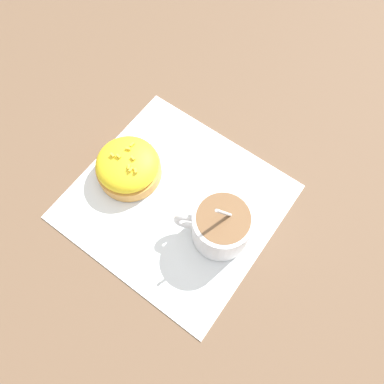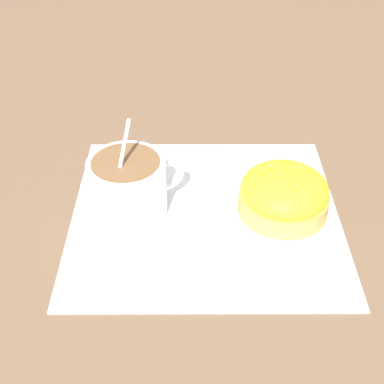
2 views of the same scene
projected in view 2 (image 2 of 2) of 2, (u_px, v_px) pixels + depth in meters
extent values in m
plane|color=brown|center=(205.00, 214.00, 0.57)|extent=(3.00, 3.00, 0.00)
cube|color=white|center=(205.00, 213.00, 0.57)|extent=(0.31, 0.29, 0.00)
cylinder|color=white|center=(128.00, 187.00, 0.55)|extent=(0.08, 0.08, 0.06)
cylinder|color=brown|center=(126.00, 166.00, 0.53)|extent=(0.07, 0.07, 0.01)
torus|color=white|center=(167.00, 174.00, 0.56)|extent=(0.04, 0.03, 0.04)
ellipsoid|color=silver|center=(140.00, 193.00, 0.57)|extent=(0.02, 0.03, 0.01)
cylinder|color=silver|center=(119.00, 172.00, 0.52)|extent=(0.02, 0.05, 0.10)
cylinder|color=#D19347|center=(283.00, 202.00, 0.56)|extent=(0.09, 0.09, 0.02)
ellipsoid|color=yellow|center=(285.00, 189.00, 0.55)|extent=(0.09, 0.09, 0.04)
cube|color=yellow|center=(278.00, 175.00, 0.53)|extent=(0.01, 0.00, 0.00)
cube|color=yellow|center=(262.00, 170.00, 0.54)|extent=(0.01, 0.01, 0.00)
cube|color=yellow|center=(272.00, 168.00, 0.54)|extent=(0.01, 0.01, 0.00)
cube|color=yellow|center=(294.00, 180.00, 0.53)|extent=(0.01, 0.01, 0.00)
cube|color=yellow|center=(302.00, 169.00, 0.54)|extent=(0.01, 0.00, 0.00)
cube|color=yellow|center=(294.00, 169.00, 0.54)|extent=(0.01, 0.00, 0.00)
cube|color=yellow|center=(267.00, 168.00, 0.55)|extent=(0.00, 0.01, 0.00)
cube|color=yellow|center=(295.00, 187.00, 0.52)|extent=(0.00, 0.01, 0.00)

